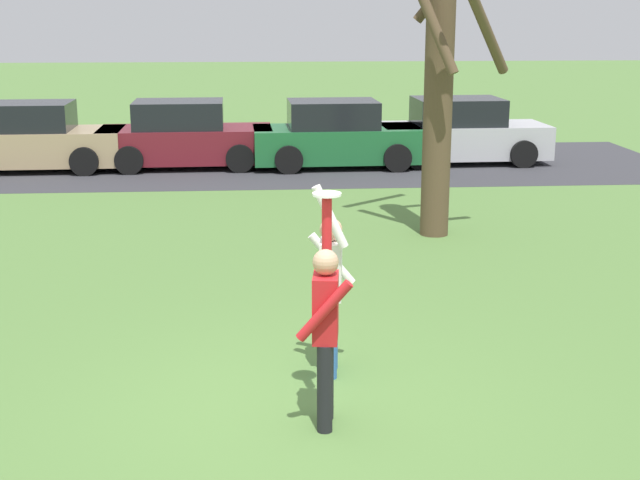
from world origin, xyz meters
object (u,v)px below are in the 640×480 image
object	(u,v)px
parked_car_silver	(461,133)
parked_car_tan	(32,139)
person_catcher	(326,322)
parked_car_green	(337,137)
parked_car_maroon	(184,137)
person_defender	(331,283)
frisbee_disc	(327,194)
bare_tree_tall	(440,68)

from	to	relation	value
parked_car_silver	parked_car_tan	bearing A→B (deg)	-179.64
person_catcher	parked_car_green	distance (m)	13.91
parked_car_tan	parked_car_silver	size ratio (longest dim) A/B	1.00
parked_car_maroon	parked_car_green	bearing A→B (deg)	-4.53
person_defender	parked_car_green	distance (m)	12.72
frisbee_disc	parked_car_silver	size ratio (longest dim) A/B	0.06
person_defender	parked_car_green	xyz separation A→B (m)	(1.25, 12.65, -0.25)
person_defender	parked_car_tan	distance (m)	14.04
parked_car_silver	parked_car_maroon	bearing A→B (deg)	-179.94
frisbee_disc	parked_car_maroon	distance (m)	14.07
parked_car_maroon	parked_car_tan	bearing A→B (deg)	-179.05
person_defender	parked_car_silver	xyz separation A→B (m)	(4.36, 13.03, -0.25)
parked_car_silver	bare_tree_tall	world-z (taller)	bare_tree_tall
parked_car_green	person_catcher	bearing A→B (deg)	-97.16
person_catcher	parked_car_tan	distance (m)	15.06
person_defender	bare_tree_tall	distance (m)	6.45
parked_car_tan	parked_car_silver	world-z (taller)	same
person_catcher	bare_tree_tall	distance (m)	7.57
person_catcher	parked_car_silver	bearing A→B (deg)	-10.41
frisbee_disc	parked_car_tan	bearing A→B (deg)	113.15
person_catcher	frisbee_disc	world-z (taller)	frisbee_disc
person_defender	bare_tree_tall	size ratio (longest dim) A/B	0.37
person_catcher	frisbee_disc	bearing A→B (deg)	-0.00
parked_car_tan	parked_car_green	size ratio (longest dim) A/B	1.00
frisbee_disc	parked_car_maroon	bearing A→B (deg)	99.46
parked_car_silver	bare_tree_tall	bearing A→B (deg)	-107.64
bare_tree_tall	frisbee_disc	bearing A→B (deg)	-109.40
parked_car_maroon	parked_car_silver	world-z (taller)	same
parked_car_green	parked_car_tan	bearing A→B (deg)	178.16
person_catcher	parked_car_maroon	world-z (taller)	person_catcher
person_catcher	parked_car_maroon	bearing A→B (deg)	16.40
bare_tree_tall	parked_car_silver	bearing A→B (deg)	73.76
parked_car_silver	bare_tree_tall	size ratio (longest dim) A/B	0.75
frisbee_disc	parked_car_maroon	xyz separation A→B (m)	(-2.30, 13.81, -1.37)
parked_car_tan	bare_tree_tall	bearing A→B (deg)	-41.56
bare_tree_tall	parked_car_green	bearing A→B (deg)	98.30
frisbee_disc	parked_car_silver	world-z (taller)	frisbee_disc
parked_car_tan	bare_tree_tall	distance (m)	10.94
frisbee_disc	person_catcher	bearing A→B (deg)	-97.20
parked_car_green	bare_tree_tall	distance (m)	7.24
parked_car_maroon	parked_car_silver	bearing A→B (deg)	0.06
parked_car_silver	person_defender	bearing A→B (deg)	-109.91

